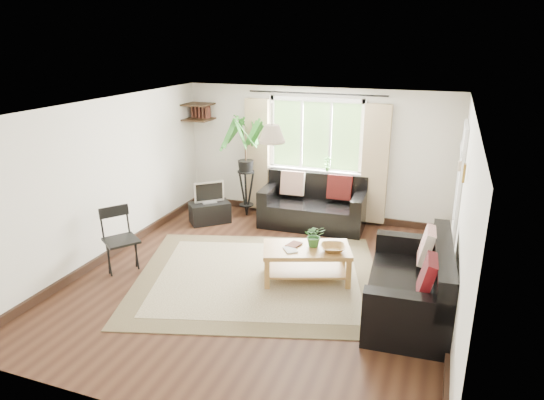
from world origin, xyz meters
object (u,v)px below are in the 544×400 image
(coffee_table, at_px, (306,264))
(palm_stand, at_px, (246,167))
(sofa_back, at_px, (313,203))
(folding_chair, at_px, (121,242))
(sofa_right, at_px, (409,279))
(tv_stand, at_px, (210,212))

(coffee_table, bearing_deg, palm_stand, 130.32)
(sofa_back, relative_size, folding_chair, 1.95)
(sofa_back, xyz_separation_m, sofa_right, (1.86, -2.40, 0.01))
(sofa_right, xyz_separation_m, coffee_table, (-1.40, 0.37, -0.19))
(sofa_back, height_order, sofa_right, sofa_right)
(sofa_back, height_order, folding_chair, folding_chair)
(sofa_right, bearing_deg, palm_stand, -131.45)
(coffee_table, height_order, tv_stand, coffee_table)
(tv_stand, bearing_deg, sofa_right, -69.40)
(sofa_back, xyz_separation_m, palm_stand, (-1.33, 0.09, 0.52))
(sofa_right, bearing_deg, tv_stand, -121.00)
(sofa_right, height_order, tv_stand, sofa_right)
(sofa_back, xyz_separation_m, tv_stand, (-1.81, -0.49, -0.24))
(tv_stand, bearing_deg, folding_chair, -138.96)
(sofa_right, bearing_deg, coffee_table, -108.47)
(palm_stand, bearing_deg, sofa_right, -37.95)
(sofa_back, height_order, palm_stand, palm_stand)
(folding_chair, bearing_deg, tv_stand, 28.86)
(sofa_right, distance_m, coffee_table, 1.46)
(sofa_right, relative_size, coffee_table, 1.57)
(palm_stand, bearing_deg, tv_stand, -130.03)
(tv_stand, distance_m, palm_stand, 1.07)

